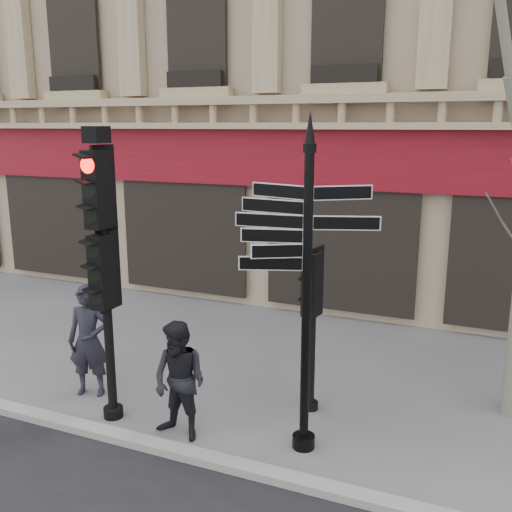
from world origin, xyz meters
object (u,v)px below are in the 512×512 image
(pedestrian_a, at_px, (89,341))
(pedestrian_b, at_px, (180,381))
(fingerpost, at_px, (308,231))
(traffic_signal_secondary, at_px, (313,302))
(traffic_signal_main, at_px, (103,241))

(pedestrian_a, bearing_deg, pedestrian_b, -34.29)
(fingerpost, bearing_deg, traffic_signal_secondary, 93.22)
(traffic_signal_main, height_order, pedestrian_b, traffic_signal_main)
(traffic_signal_secondary, bearing_deg, pedestrian_a, -156.60)
(fingerpost, distance_m, pedestrian_a, 4.27)
(traffic_signal_main, bearing_deg, pedestrian_a, 147.62)
(fingerpost, height_order, traffic_signal_secondary, fingerpost)
(traffic_signal_main, bearing_deg, fingerpost, 6.12)
(traffic_signal_secondary, bearing_deg, traffic_signal_main, -143.47)
(fingerpost, height_order, pedestrian_b, fingerpost)
(traffic_signal_main, distance_m, traffic_signal_secondary, 3.17)
(fingerpost, bearing_deg, pedestrian_a, 167.80)
(traffic_signal_secondary, height_order, pedestrian_b, traffic_signal_secondary)
(traffic_signal_secondary, distance_m, pedestrian_b, 2.26)
(traffic_signal_secondary, xyz_separation_m, pedestrian_a, (-3.47, -0.90, -0.83))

